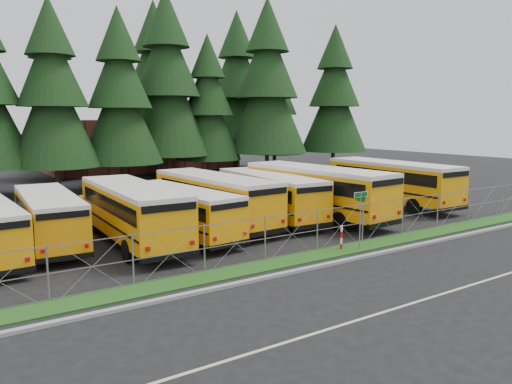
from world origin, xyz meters
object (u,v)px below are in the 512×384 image
at_px(bus_3, 178,213).
at_px(striped_bollard, 341,238).
at_px(bus_5, 267,197).
at_px(bus_6, 312,193).
at_px(bus_2, 130,214).
at_px(bus_east, 388,183).
at_px(bus_4, 212,200).
at_px(street_sign, 361,208).
at_px(bus_1, 48,219).

distance_m(bus_3, striped_bollard, 8.64).
xyz_separation_m(bus_5, bus_6, (2.56, -1.27, 0.19)).
relative_size(bus_2, bus_6, 0.92).
xyz_separation_m(bus_5, bus_east, (10.16, -0.61, 0.15)).
xyz_separation_m(bus_4, street_sign, (3.26, -8.68, 0.54)).
xyz_separation_m(bus_3, bus_5, (6.52, 1.16, 0.12)).
distance_m(bus_2, bus_5, 9.10).
bearing_deg(street_sign, bus_6, 67.10).
distance_m(bus_4, street_sign, 9.29).
xyz_separation_m(bus_2, bus_east, (19.20, 0.42, 0.09)).
bearing_deg(bus_east, bus_6, -174.06).
relative_size(bus_1, bus_5, 0.92).
height_order(bus_4, striped_bollard, bus_4).
height_order(bus_east, striped_bollard, bus_east).
bearing_deg(bus_east, bus_1, 177.46).
distance_m(bus_4, striped_bollard, 8.63).
height_order(bus_2, bus_4, bus_4).
bearing_deg(striped_bollard, bus_2, 138.97).
bearing_deg(street_sign, bus_1, 142.99).
xyz_separation_m(bus_3, bus_4, (2.83, 1.46, 0.19)).
height_order(bus_6, street_sign, bus_6).
bearing_deg(bus_5, bus_east, 1.34).
distance_m(bus_1, bus_4, 8.88).
bearing_deg(striped_bollard, bus_1, 142.78).
relative_size(bus_3, bus_4, 0.88).
height_order(bus_1, bus_6, bus_6).
bearing_deg(bus_2, street_sign, -38.49).
bearing_deg(bus_1, bus_5, -0.09).
xyz_separation_m(bus_6, striped_bollard, (-3.72, -6.62, -1.03)).
bearing_deg(bus_1, striped_bollard, -33.78).
xyz_separation_m(bus_2, bus_4, (5.35, 1.34, 0.00)).
relative_size(bus_5, striped_bollard, 9.13).
bearing_deg(bus_4, street_sign, -73.03).
bearing_deg(striped_bollard, street_sign, -33.60).
distance_m(bus_4, bus_5, 3.71).
bearing_deg(bus_6, bus_east, 0.63).
height_order(bus_east, street_sign, bus_east).
height_order(bus_1, street_sign, street_sign).
distance_m(bus_5, bus_east, 10.18).
bearing_deg(bus_4, striped_bollard, -76.42).
bearing_deg(bus_2, bus_6, 0.77).
relative_size(bus_6, bus_east, 1.03).
bearing_deg(bus_5, bus_4, 179.98).
bearing_deg(street_sign, striped_bollard, 146.40).
relative_size(bus_2, bus_3, 1.14).
height_order(bus_1, bus_east, bus_east).
xyz_separation_m(bus_4, bus_6, (6.26, -1.58, 0.13)).
relative_size(bus_1, street_sign, 3.57).
distance_m(bus_2, street_sign, 11.32).
relative_size(bus_2, street_sign, 4.06).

